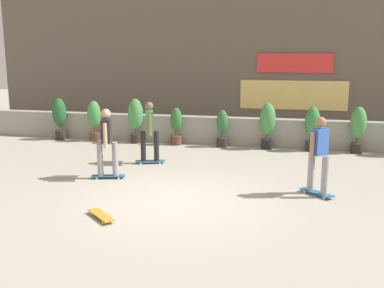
# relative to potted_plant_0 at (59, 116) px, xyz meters

# --- Properties ---
(ground_plane) EXTENTS (48.00, 48.00, 0.00)m
(ground_plane) POSITION_rel_potted_plant_0_xyz_m (5.65, -5.55, -0.83)
(ground_plane) COLOR #A8A093
(planter_wall) EXTENTS (18.00, 0.40, 0.90)m
(planter_wall) POSITION_rel_potted_plant_0_xyz_m (5.65, 0.45, -0.38)
(planter_wall) COLOR gray
(planter_wall) RESTS_ON ground
(building_backdrop) EXTENTS (20.00, 2.08, 6.50)m
(building_backdrop) POSITION_rel_potted_plant_0_xyz_m (5.65, 4.45, 2.42)
(building_backdrop) COLOR #60564C
(building_backdrop) RESTS_ON ground
(potted_plant_0) EXTENTS (0.48, 0.48, 1.44)m
(potted_plant_0) POSITION_rel_potted_plant_0_xyz_m (0.00, 0.00, 0.00)
(potted_plant_0) COLOR #2D2823
(potted_plant_0) RESTS_ON ground
(potted_plant_1) EXTENTS (0.46, 0.46, 1.38)m
(potted_plant_1) POSITION_rel_potted_plant_0_xyz_m (1.30, 0.00, -0.04)
(potted_plant_1) COLOR brown
(potted_plant_1) RESTS_ON ground
(potted_plant_2) EXTENTS (0.51, 0.51, 1.49)m
(potted_plant_2) POSITION_rel_potted_plant_0_xyz_m (2.79, -0.00, 0.03)
(potted_plant_2) COLOR #2D2823
(potted_plant_2) RESTS_ON ground
(potted_plant_3) EXTENTS (0.38, 0.38, 1.23)m
(potted_plant_3) POSITION_rel_potted_plant_0_xyz_m (4.19, 0.00, -0.17)
(potted_plant_3) COLOR brown
(potted_plant_3) RESTS_ON ground
(potted_plant_4) EXTENTS (0.36, 0.36, 1.19)m
(potted_plant_4) POSITION_rel_potted_plant_0_xyz_m (5.72, 0.00, -0.20)
(potted_plant_4) COLOR #2D2823
(potted_plant_4) RESTS_ON ground
(potted_plant_5) EXTENTS (0.49, 0.49, 1.45)m
(potted_plant_5) POSITION_rel_potted_plant_0_xyz_m (7.15, 0.00, 0.01)
(potted_plant_5) COLOR black
(potted_plant_5) RESTS_ON ground
(potted_plant_6) EXTENTS (0.45, 0.45, 1.38)m
(potted_plant_6) POSITION_rel_potted_plant_0_xyz_m (8.51, -0.00, -0.05)
(potted_plant_6) COLOR #2D2823
(potted_plant_6) RESTS_ON ground
(potted_plant_7) EXTENTS (0.47, 0.47, 1.41)m
(potted_plant_7) POSITION_rel_potted_plant_0_xyz_m (9.84, 0.00, -0.02)
(potted_plant_7) COLOR #2D2823
(potted_plant_7) RESTS_ON ground
(skater_far_right) EXTENTS (0.82, 0.54, 1.70)m
(skater_far_right) POSITION_rel_potted_plant_0_xyz_m (3.62, -4.27, 0.11)
(skater_far_right) COLOR #266699
(skater_far_right) RESTS_ON ground
(skater_foreground) EXTENTS (0.82, 0.53, 1.70)m
(skater_foreground) POSITION_rel_potted_plant_0_xyz_m (4.14, -2.62, 0.11)
(skater_foreground) COLOR #266699
(skater_foreground) RESTS_ON ground
(skater_by_wall_right) EXTENTS (0.73, 0.68, 1.70)m
(skater_by_wall_right) POSITION_rel_potted_plant_0_xyz_m (8.48, -4.51, 0.11)
(skater_by_wall_right) COLOR #266699
(skater_by_wall_right) RESTS_ON ground
(skateboard_near_camera) EXTENTS (0.73, 0.69, 0.08)m
(skateboard_near_camera) POSITION_rel_potted_plant_0_xyz_m (4.56, -6.79, -0.77)
(skateboard_near_camera) COLOR #BF8C26
(skateboard_near_camera) RESTS_ON ground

